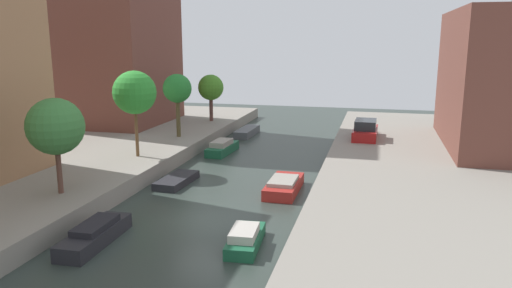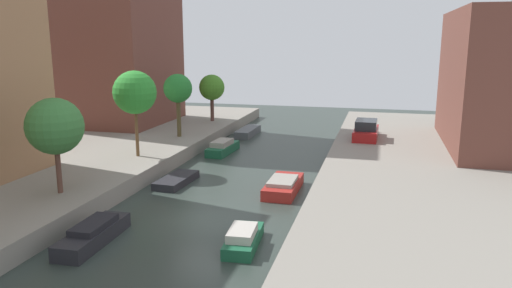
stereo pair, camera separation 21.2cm
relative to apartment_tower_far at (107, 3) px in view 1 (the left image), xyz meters
name	(u,v)px [view 1 (the left image)]	position (x,y,z in m)	size (l,w,h in m)	color
ground_plane	(199,220)	(16.00, -19.83, -11.78)	(84.00, 84.00, 0.00)	#2D3833
apartment_tower_far	(107,3)	(0.00, 0.00, 0.00)	(10.00, 10.32, 21.55)	brown
street_tree_2	(55,127)	(8.81, -20.41, -7.37)	(2.82, 2.82, 4.83)	brown
street_tree_3	(135,93)	(8.81, -12.22, -6.55)	(2.82, 2.82, 5.65)	brown
street_tree_4	(177,89)	(8.81, -5.30, -7.00)	(2.26, 2.26, 4.98)	#4D4328
street_tree_5	(211,88)	(8.81, 2.58, -7.63)	(2.40, 2.40, 4.39)	brown
parked_car	(365,131)	(23.29, -2.41, -10.15)	(1.90, 4.45, 1.50)	maroon
moored_boat_left_2	(95,234)	(12.64, -23.53, -11.37)	(1.42, 4.37, 0.94)	#232328
moored_boat_left_3	(177,180)	(12.52, -14.47, -11.55)	(1.65, 3.64, 0.45)	#232328
moored_boat_left_4	(222,148)	(12.67, -5.98, -11.34)	(1.55, 4.07, 1.04)	#195638
moored_boat_left_5	(247,132)	(12.64, 1.40, -11.45)	(1.41, 4.38, 0.65)	#4C5156
moored_boat_right_2	(245,238)	(18.98, -22.27, -11.41)	(1.48, 3.33, 0.88)	#195638
moored_boat_right_3	(284,186)	(19.12, -14.39, -11.40)	(1.69, 4.23, 0.84)	maroon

